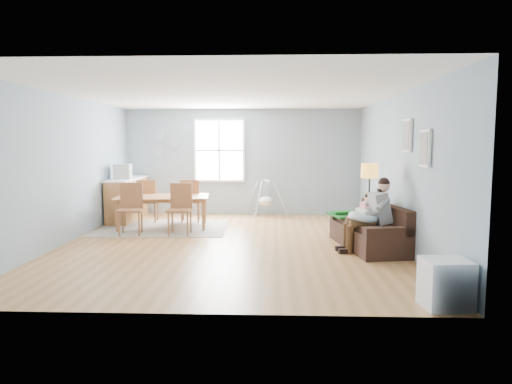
{
  "coord_description": "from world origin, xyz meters",
  "views": [
    {
      "loc": [
        0.79,
        -8.19,
        1.81
      ],
      "look_at": [
        0.49,
        -0.48,
        1.0
      ],
      "focal_mm": 32.0,
      "sensor_mm": 36.0,
      "label": 1
    }
  ],
  "objects_px": {
    "sofa": "(371,232)",
    "chair_nw": "(147,198)",
    "storage_cube": "(445,284)",
    "baby_swing": "(266,201)",
    "floor_lamp": "(369,178)",
    "chair_sw": "(131,205)",
    "dining_table": "(163,212)",
    "chair_se": "(180,205)",
    "counter": "(127,199)",
    "monitor": "(122,172)",
    "toddler": "(364,210)",
    "chair_ne": "(190,198)",
    "father": "(371,213)"
  },
  "relations": [
    {
      "from": "sofa",
      "to": "chair_nw",
      "type": "distance_m",
      "value": 5.21
    },
    {
      "from": "sofa",
      "to": "storage_cube",
      "type": "height_order",
      "value": "sofa"
    },
    {
      "from": "sofa",
      "to": "baby_swing",
      "type": "xyz_separation_m",
      "value": [
        -1.9,
        3.36,
        0.14
      ]
    },
    {
      "from": "floor_lamp",
      "to": "chair_sw",
      "type": "bearing_deg",
      "value": 169.84
    },
    {
      "from": "dining_table",
      "to": "floor_lamp",
      "type": "bearing_deg",
      "value": -27.23
    },
    {
      "from": "chair_se",
      "to": "counter",
      "type": "distance_m",
      "value": 2.33
    },
    {
      "from": "chair_sw",
      "to": "monitor",
      "type": "xyz_separation_m",
      "value": [
        -0.61,
        1.37,
        0.59
      ]
    },
    {
      "from": "chair_nw",
      "to": "baby_swing",
      "type": "xyz_separation_m",
      "value": [
        2.72,
        0.97,
        -0.16
      ]
    },
    {
      "from": "floor_lamp",
      "to": "chair_sw",
      "type": "distance_m",
      "value": 4.68
    },
    {
      "from": "floor_lamp",
      "to": "counter",
      "type": "bearing_deg",
      "value": 154.01
    },
    {
      "from": "toddler",
      "to": "baby_swing",
      "type": "xyz_separation_m",
      "value": [
        -1.8,
        3.19,
        -0.24
      ]
    },
    {
      "from": "chair_nw",
      "to": "sofa",
      "type": "bearing_deg",
      "value": -27.33
    },
    {
      "from": "chair_ne",
      "to": "chair_sw",
      "type": "bearing_deg",
      "value": -124.36
    },
    {
      "from": "floor_lamp",
      "to": "storage_cube",
      "type": "relative_size",
      "value": 2.7
    },
    {
      "from": "chair_nw",
      "to": "baby_swing",
      "type": "distance_m",
      "value": 2.89
    },
    {
      "from": "floor_lamp",
      "to": "chair_nw",
      "type": "relative_size",
      "value": 1.47
    },
    {
      "from": "counter",
      "to": "chair_sw",
      "type": "bearing_deg",
      "value": -69.93
    },
    {
      "from": "monitor",
      "to": "counter",
      "type": "bearing_deg",
      "value": 92.23
    },
    {
      "from": "chair_nw",
      "to": "toddler",
      "type": "bearing_deg",
      "value": -26.16
    },
    {
      "from": "toddler",
      "to": "dining_table",
      "type": "distance_m",
      "value": 4.31
    },
    {
      "from": "chair_ne",
      "to": "chair_se",
      "type": "bearing_deg",
      "value": -87.86
    },
    {
      "from": "toddler",
      "to": "storage_cube",
      "type": "bearing_deg",
      "value": -84.7
    },
    {
      "from": "toddler",
      "to": "floor_lamp",
      "type": "height_order",
      "value": "floor_lamp"
    },
    {
      "from": "chair_sw",
      "to": "floor_lamp",
      "type": "bearing_deg",
      "value": -10.16
    },
    {
      "from": "chair_sw",
      "to": "chair_nw",
      "type": "height_order",
      "value": "chair_sw"
    },
    {
      "from": "chair_sw",
      "to": "monitor",
      "type": "bearing_deg",
      "value": 114.09
    },
    {
      "from": "chair_nw",
      "to": "counter",
      "type": "xyz_separation_m",
      "value": [
        -0.59,
        0.37,
        -0.06
      ]
    },
    {
      "from": "father",
      "to": "floor_lamp",
      "type": "height_order",
      "value": "floor_lamp"
    },
    {
      "from": "baby_swing",
      "to": "chair_se",
      "type": "bearing_deg",
      "value": -126.51
    },
    {
      "from": "chair_nw",
      "to": "monitor",
      "type": "distance_m",
      "value": 0.84
    },
    {
      "from": "floor_lamp",
      "to": "chair_se",
      "type": "distance_m",
      "value": 3.73
    },
    {
      "from": "sofa",
      "to": "chair_se",
      "type": "distance_m",
      "value": 3.76
    },
    {
      "from": "storage_cube",
      "to": "chair_se",
      "type": "distance_m",
      "value": 5.53
    },
    {
      "from": "dining_table",
      "to": "chair_ne",
      "type": "bearing_deg",
      "value": 48.8
    },
    {
      "from": "father",
      "to": "floor_lamp",
      "type": "distance_m",
      "value": 0.75
    },
    {
      "from": "storage_cube",
      "to": "chair_ne",
      "type": "distance_m",
      "value": 6.6
    },
    {
      "from": "chair_nw",
      "to": "father",
      "type": "bearing_deg",
      "value": -30.46
    },
    {
      "from": "dining_table",
      "to": "chair_sw",
      "type": "xyz_separation_m",
      "value": [
        -0.47,
        -0.69,
        0.25
      ]
    },
    {
      "from": "sofa",
      "to": "floor_lamp",
      "type": "relative_size",
      "value": 1.37
    },
    {
      "from": "storage_cube",
      "to": "baby_swing",
      "type": "bearing_deg",
      "value": 108.34
    },
    {
      "from": "father",
      "to": "chair_sw",
      "type": "xyz_separation_m",
      "value": [
        -4.51,
        1.33,
        -0.07
      ]
    },
    {
      "from": "storage_cube",
      "to": "chair_ne",
      "type": "xyz_separation_m",
      "value": [
        -3.82,
        5.37,
        0.31
      ]
    },
    {
      "from": "monitor",
      "to": "baby_swing",
      "type": "height_order",
      "value": "monitor"
    },
    {
      "from": "chair_ne",
      "to": "counter",
      "type": "height_order",
      "value": "counter"
    },
    {
      "from": "chair_sw",
      "to": "chair_ne",
      "type": "relative_size",
      "value": 1.03
    },
    {
      "from": "dining_table",
      "to": "chair_nw",
      "type": "relative_size",
      "value": 1.97
    },
    {
      "from": "toddler",
      "to": "counter",
      "type": "xyz_separation_m",
      "value": [
        -5.1,
        2.59,
        -0.14
      ]
    },
    {
      "from": "chair_se",
      "to": "monitor",
      "type": "height_order",
      "value": "monitor"
    },
    {
      "from": "toddler",
      "to": "chair_sw",
      "type": "relative_size",
      "value": 0.73
    },
    {
      "from": "sofa",
      "to": "monitor",
      "type": "height_order",
      "value": "monitor"
    }
  ]
}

